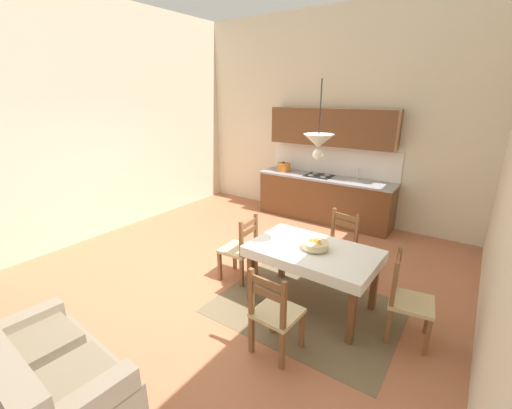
# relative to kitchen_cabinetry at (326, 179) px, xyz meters

# --- Properties ---
(ground_plane) EXTENTS (6.39, 7.14, 0.10)m
(ground_plane) POSITION_rel_kitchen_cabinetry_xyz_m (-0.12, -3.00, -0.91)
(ground_plane) COLOR #B7704C
(wall_back) EXTENTS (6.39, 0.12, 4.00)m
(wall_back) POSITION_rel_kitchen_cabinetry_xyz_m (-0.12, 0.33, 1.14)
(wall_back) COLOR beige
(wall_back) RESTS_ON ground_plane
(wall_left) EXTENTS (0.12, 7.14, 4.00)m
(wall_left) POSITION_rel_kitchen_cabinetry_xyz_m (-3.07, -3.00, 1.14)
(wall_left) COLOR beige
(wall_left) RESTS_ON ground_plane
(area_rug) EXTENTS (2.10, 1.60, 0.01)m
(area_rug) POSITION_rel_kitchen_cabinetry_xyz_m (1.09, -2.94, -0.85)
(area_rug) COLOR #746348
(area_rug) RESTS_ON ground_plane
(kitchen_cabinetry) EXTENTS (2.71, 0.63, 2.20)m
(kitchen_cabinetry) POSITION_rel_kitchen_cabinetry_xyz_m (0.00, 0.00, 0.00)
(kitchen_cabinetry) COLOR brown
(kitchen_cabinetry) RESTS_ON ground_plane
(dining_table) EXTENTS (1.48, 0.94, 0.75)m
(dining_table) POSITION_rel_kitchen_cabinetry_xyz_m (1.09, -2.84, -0.23)
(dining_table) COLOR brown
(dining_table) RESTS_ON ground_plane
(dining_chair_kitchen_side) EXTENTS (0.48, 0.48, 0.93)m
(dining_chair_kitchen_side) POSITION_rel_kitchen_cabinetry_xyz_m (1.08, -1.99, -0.41)
(dining_chair_kitchen_side) COLOR #D1BC89
(dining_chair_kitchen_side) RESTS_ON ground_plane
(dining_chair_camera_side) EXTENTS (0.44, 0.44, 0.93)m
(dining_chair_camera_side) POSITION_rel_kitchen_cabinetry_xyz_m (1.14, -3.76, -0.41)
(dining_chair_camera_side) COLOR #D1BC89
(dining_chair_camera_side) RESTS_ON ground_plane
(dining_chair_tv_side) EXTENTS (0.44, 0.44, 0.93)m
(dining_chair_tv_side) POSITION_rel_kitchen_cabinetry_xyz_m (0.01, -2.83, -0.41)
(dining_chair_tv_side) COLOR #D1BC89
(dining_chair_tv_side) RESTS_ON ground_plane
(dining_chair_window_side) EXTENTS (0.48, 0.48, 0.93)m
(dining_chair_window_side) POSITION_rel_kitchen_cabinetry_xyz_m (2.14, -2.80, -0.41)
(dining_chair_window_side) COLOR #D1BC89
(dining_chair_window_side) RESTS_ON ground_plane
(small_couch) EXTENTS (1.47, 0.89, 0.78)m
(small_couch) POSITION_rel_kitchen_cabinetry_xyz_m (0.02, -5.34, -0.55)
(small_couch) COLOR gray
(small_couch) RESTS_ON ground_plane
(fruit_bowl) EXTENTS (0.30, 0.30, 0.12)m
(fruit_bowl) POSITION_rel_kitchen_cabinetry_xyz_m (1.11, -2.85, -0.04)
(fruit_bowl) COLOR beige
(fruit_bowl) RESTS_ON dining_table
(pendant_lamp) EXTENTS (0.32, 0.32, 0.80)m
(pendant_lamp) POSITION_rel_kitchen_cabinetry_xyz_m (1.07, -2.84, 1.12)
(pendant_lamp) COLOR black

